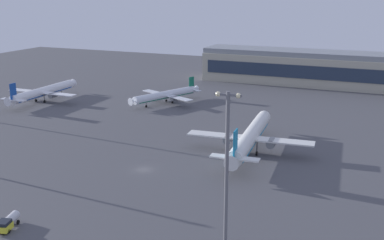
{
  "coord_description": "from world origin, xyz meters",
  "views": [
    {
      "loc": [
        57.66,
        -103.36,
        45.71
      ],
      "look_at": [
        -1.81,
        36.63,
        4.0
      ],
      "focal_mm": 45.08,
      "sensor_mm": 36.0,
      "label": 1
    }
  ],
  "objects_px": {
    "airplane_taxiway_distant": "(43,92)",
    "fuel_truck": "(8,222)",
    "airplane_mid_apron": "(166,95)",
    "airplane_far_stand": "(250,137)",
    "apron_light_west": "(227,162)"
  },
  "relations": [
    {
      "from": "fuel_truck",
      "to": "apron_light_west",
      "type": "xyz_separation_m",
      "value": [
        41.54,
        10.36,
        15.02
      ]
    },
    {
      "from": "airplane_mid_apron",
      "to": "apron_light_west",
      "type": "bearing_deg",
      "value": 144.55
    },
    {
      "from": "airplane_far_stand",
      "to": "airplane_taxiway_distant",
      "type": "height_order",
      "value": "airplane_far_stand"
    },
    {
      "from": "airplane_far_stand",
      "to": "apron_light_west",
      "type": "xyz_separation_m",
      "value": [
        10.82,
        -52.41,
        11.84
      ]
    },
    {
      "from": "fuel_truck",
      "to": "apron_light_west",
      "type": "height_order",
      "value": "apron_light_west"
    },
    {
      "from": "airplane_far_stand",
      "to": "apron_light_west",
      "type": "relative_size",
      "value": 1.62
    },
    {
      "from": "apron_light_west",
      "to": "fuel_truck",
      "type": "bearing_deg",
      "value": -166.0
    },
    {
      "from": "fuel_truck",
      "to": "apron_light_west",
      "type": "distance_m",
      "value": 45.37
    },
    {
      "from": "airplane_taxiway_distant",
      "to": "fuel_truck",
      "type": "distance_m",
      "value": 113.58
    },
    {
      "from": "airplane_mid_apron",
      "to": "airplane_taxiway_distant",
      "type": "bearing_deg",
      "value": 42.19
    },
    {
      "from": "airplane_taxiway_distant",
      "to": "fuel_truck",
      "type": "relative_size",
      "value": 6.22
    },
    {
      "from": "airplane_mid_apron",
      "to": "airplane_far_stand",
      "type": "bearing_deg",
      "value": 160.19
    },
    {
      "from": "airplane_far_stand",
      "to": "airplane_taxiway_distant",
      "type": "xyz_separation_m",
      "value": [
        -97.84,
        28.81,
        -0.53
      ]
    },
    {
      "from": "airplane_far_stand",
      "to": "fuel_truck",
      "type": "height_order",
      "value": "airplane_far_stand"
    },
    {
      "from": "airplane_far_stand",
      "to": "fuel_truck",
      "type": "xyz_separation_m",
      "value": [
        -30.72,
        -62.78,
        -3.18
      ]
    }
  ]
}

